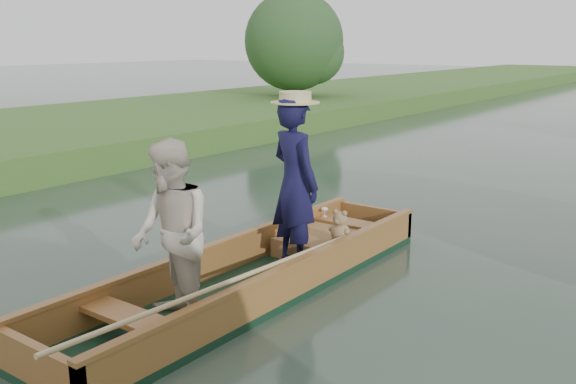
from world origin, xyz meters
The scene contains 2 objects.
ground centered at (0.00, 0.00, 0.00)m, with size 120.00×120.00×0.00m, color #283D30.
punt centered at (0.03, -0.11, 0.64)m, with size 1.12×5.21×2.00m.
Camera 1 is at (4.01, -4.76, 2.53)m, focal length 40.00 mm.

